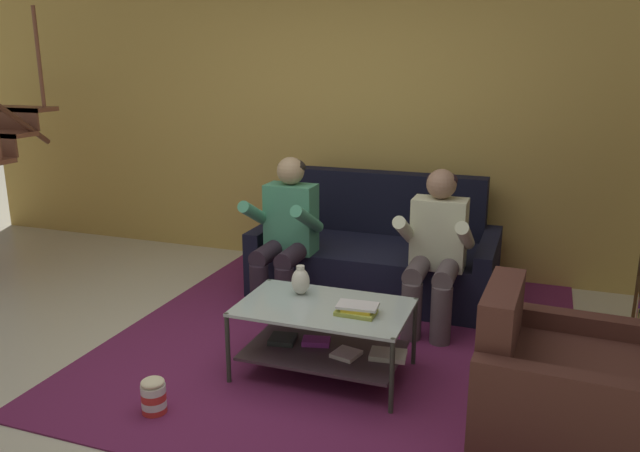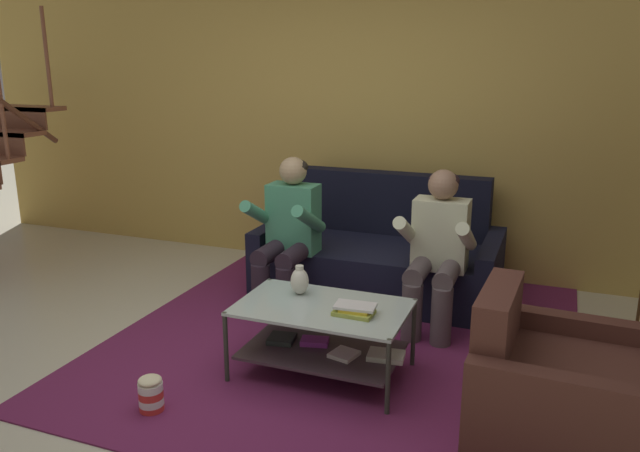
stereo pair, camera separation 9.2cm
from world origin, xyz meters
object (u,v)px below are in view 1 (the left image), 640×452
object	(u,v)px
popcorn_tub	(154,396)
vase	(301,281)
coffee_table	(325,330)
book_stack	(357,309)
armchair	(568,392)
couch	(377,256)
person_seated_left	(286,228)
person_seated_right	(436,245)

from	to	relation	value
popcorn_tub	vase	bearing A→B (deg)	59.06
coffee_table	book_stack	bearing A→B (deg)	-14.00
coffee_table	popcorn_tub	bearing A→B (deg)	-134.76
armchair	couch	bearing A→B (deg)	129.34
armchair	person_seated_left	bearing A→B (deg)	149.62
vase	popcorn_tub	distance (m)	1.09
armchair	popcorn_tub	bearing A→B (deg)	-166.84
person_seated_left	book_stack	bearing A→B (deg)	-48.95
person_seated_left	coffee_table	bearing A→B (deg)	-55.23
person_seated_left	person_seated_right	world-z (taller)	person_seated_left
couch	book_stack	bearing A→B (deg)	-79.51
coffee_table	vase	world-z (taller)	vase
person_seated_left	popcorn_tub	distance (m)	1.74
person_seated_left	popcorn_tub	xyz separation A→B (m)	(-0.08, -1.66, -0.52)
person_seated_left	vase	world-z (taller)	person_seated_left
book_stack	popcorn_tub	distance (m)	1.21
coffee_table	vase	xyz separation A→B (m)	(-0.21, 0.13, 0.24)
person_seated_right	coffee_table	bearing A→B (deg)	-117.73
person_seated_right	book_stack	bearing A→B (deg)	-105.84
person_seated_left	person_seated_right	xyz separation A→B (m)	(1.13, -0.00, -0.01)
person_seated_right	coffee_table	size ratio (longest dim) A/B	1.11
person_seated_right	popcorn_tub	distance (m)	2.12
person_seated_right	vase	bearing A→B (deg)	-131.09
vase	armchair	size ratio (longest dim) A/B	0.20
person_seated_left	book_stack	world-z (taller)	person_seated_left
book_stack	armchair	xyz separation A→B (m)	(1.15, -0.19, -0.20)
person_seated_left	popcorn_tub	world-z (taller)	person_seated_left
armchair	popcorn_tub	distance (m)	2.14
person_seated_right	vase	size ratio (longest dim) A/B	6.06
person_seated_left	popcorn_tub	size ratio (longest dim) A/B	5.46
book_stack	armchair	size ratio (longest dim) A/B	0.26
person_seated_left	armchair	world-z (taller)	person_seated_left
popcorn_tub	book_stack	bearing A→B (deg)	35.96
vase	book_stack	xyz separation A→B (m)	(0.42, -0.18, -0.06)
couch	armchair	size ratio (longest dim) A/B	2.01
coffee_table	popcorn_tub	distance (m)	1.04
armchair	person_seated_right	bearing A→B (deg)	126.54
coffee_table	armchair	xyz separation A→B (m)	(1.36, -0.24, -0.02)
couch	person_seated_left	bearing A→B (deg)	-134.50
coffee_table	popcorn_tub	size ratio (longest dim) A/B	4.79
popcorn_tub	coffee_table	bearing A→B (deg)	45.24
couch	person_seated_right	xyz separation A→B (m)	(0.57, -0.58, 0.32)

